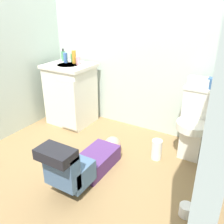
{
  "coord_description": "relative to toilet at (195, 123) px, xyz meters",
  "views": [
    {
      "loc": [
        1.3,
        -1.68,
        1.57
      ],
      "look_at": [
        0.04,
        0.46,
        0.45
      ],
      "focal_mm": 39.56,
      "sensor_mm": 36.0,
      "label": 1
    }
  ],
  "objects": [
    {
      "name": "soap_dispenser",
      "position": [
        -1.86,
        0.06,
        0.52
      ],
      "size": [
        0.06,
        0.06,
        0.17
      ],
      "color": "#49915E",
      "rests_on": "vanity_cabinet"
    },
    {
      "name": "tissue_box",
      "position": [
        -0.05,
        0.09,
        0.43
      ],
      "size": [
        0.22,
        0.11,
        0.1
      ],
      "primitive_type": "cube",
      "color": "silver",
      "rests_on": "toilet"
    },
    {
      "name": "faucet",
      "position": [
        -1.67,
        0.08,
        0.5
      ],
      "size": [
        0.02,
        0.02,
        0.1
      ],
      "primitive_type": "cylinder",
      "color": "silver",
      "rests_on": "vanity_cabinet"
    },
    {
      "name": "bottle_amber",
      "position": [
        -1.64,
        0.02,
        0.54
      ],
      "size": [
        0.05,
        0.05,
        0.17
      ],
      "primitive_type": "cylinder",
      "color": "orange",
      "rests_on": "vanity_cabinet"
    },
    {
      "name": "person_plumber",
      "position": [
        -0.78,
        -0.97,
        -0.19
      ],
      "size": [
        0.39,
        1.06,
        0.52
      ],
      "color": "#512D6B",
      "rests_on": "ground_plane"
    },
    {
      "name": "toiletry_bag",
      "position": [
        0.1,
        0.09,
        0.44
      ],
      "size": [
        0.12,
        0.09,
        0.11
      ],
      "primitive_type": "cube",
      "color": "#33598C",
      "rests_on": "toilet"
    },
    {
      "name": "bottle_pink",
      "position": [
        -1.55,
        -0.0,
        0.5
      ],
      "size": [
        0.06,
        0.06,
        0.1
      ],
      "primitive_type": "cylinder",
      "color": "pink",
      "rests_on": "vanity_cabinet"
    },
    {
      "name": "bottle_blue",
      "position": [
        -1.76,
        -0.01,
        0.52
      ],
      "size": [
        0.05,
        0.05,
        0.13
      ],
      "primitive_type": "cylinder",
      "color": "#426DB6",
      "rests_on": "vanity_cabinet"
    },
    {
      "name": "vanity_cabinet",
      "position": [
        -1.66,
        -0.06,
        0.05
      ],
      "size": [
        0.6,
        0.53,
        0.82
      ],
      "color": "silver",
      "rests_on": "ground_plane"
    },
    {
      "name": "ground_plane",
      "position": [
        -0.87,
        -0.82,
        -0.39
      ],
      "size": [
        2.95,
        3.18,
        0.04
      ],
      "primitive_type": "cube",
      "color": "olive"
    },
    {
      "name": "paper_towel_roll",
      "position": [
        -0.3,
        -0.32,
        -0.26
      ],
      "size": [
        0.11,
        0.11,
        0.22
      ],
      "primitive_type": "cylinder",
      "color": "white",
      "rests_on": "ground_plane"
    },
    {
      "name": "toilet",
      "position": [
        0.0,
        0.0,
        0.0
      ],
      "size": [
        0.36,
        0.46,
        0.75
      ],
      "color": "silver",
      "rests_on": "ground_plane"
    },
    {
      "name": "wall_back",
      "position": [
        -0.87,
        0.31,
        0.83
      ],
      "size": [
        2.61,
        0.08,
        2.4
      ],
      "primitive_type": "cube",
      "color": "#B5C6B9",
      "rests_on": "ground_plane"
    },
    {
      "name": "toilet_paper_roll",
      "position": [
        0.19,
        -0.94,
        -0.32
      ],
      "size": [
        0.11,
        0.11,
        0.1
      ],
      "primitive_type": "cylinder",
      "color": "white",
      "rests_on": "ground_plane"
    },
    {
      "name": "bottle_green",
      "position": [
        -1.71,
        0.09,
        0.51
      ],
      "size": [
        0.06,
        0.06,
        0.11
      ],
      "primitive_type": "cylinder",
      "color": "#51994B",
      "rests_on": "vanity_cabinet"
    }
  ]
}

